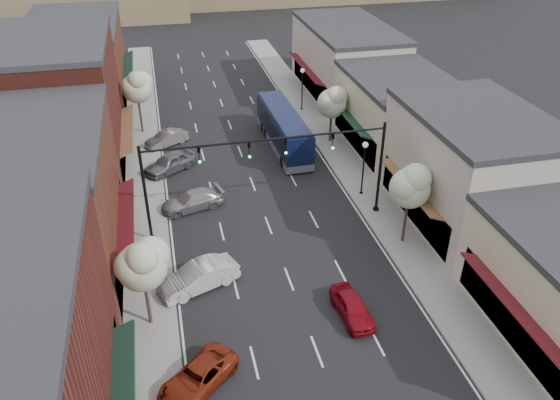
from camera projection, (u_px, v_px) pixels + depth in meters
ground at (297, 301)px, 31.58m from camera, size 160.00×160.00×0.00m
sidewalk_left at (143, 169)px, 45.30m from camera, size 2.80×73.00×0.15m
sidewalk_right at (336, 148)px, 48.56m from camera, size 2.80×73.00×0.15m
curb_left at (160, 167)px, 45.57m from camera, size 0.25×73.00×0.17m
curb_right at (321, 150)px, 48.29m from camera, size 0.25×73.00×0.17m
bldg_left_midnear at (33, 209)px, 31.39m from camera, size 10.14×14.10×9.40m
bldg_left_midfar at (58, 108)px, 42.64m from camera, size 10.14×14.10×10.90m
bldg_left_far at (78, 63)px, 56.60m from camera, size 10.14×18.10×8.40m
bldg_right_midnear at (470, 168)px, 37.20m from camera, size 9.14×12.10×7.90m
bldg_right_midfar at (397, 113)px, 47.56m from camera, size 9.14×12.10×6.40m
bldg_right_far at (346, 60)px, 58.95m from camera, size 9.14×16.10×7.40m
signal_mast_right at (349, 158)px, 36.92m from camera, size 8.22×0.46×7.00m
signal_mast_left at (181, 176)px, 34.74m from camera, size 8.22×0.46×7.00m
tree_right_near at (411, 185)px, 34.17m from camera, size 2.85×2.65×5.95m
tree_right_far at (333, 101)px, 47.71m from camera, size 2.85×2.65×5.43m
tree_left_near at (142, 263)px, 27.74m from camera, size 2.85×2.65×5.69m
tree_left_far at (137, 86)px, 49.16m from camera, size 2.85×2.65×6.13m
lamp_post_near at (364, 160)px, 40.26m from camera, size 0.44×0.44×4.44m
lamp_post_far at (302, 82)px, 54.82m from camera, size 0.44×0.44×4.44m
coach_bus at (284, 129)px, 48.13m from camera, size 2.67×11.01×3.35m
red_hatchback at (352, 307)px, 30.17m from camera, size 1.82×3.91×1.30m
parked_car_a at (198, 378)px, 26.06m from camera, size 4.56×4.40×1.21m
parked_car_b at (199, 277)px, 32.18m from camera, size 5.09×3.28×1.58m
parked_car_c at (192, 201)px, 39.80m from camera, size 4.91×2.95×1.33m
parked_car_d at (170, 163)px, 44.67m from camera, size 4.77×4.11×1.55m
parked_car_e at (167, 139)px, 48.94m from camera, size 4.11×3.20×1.30m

